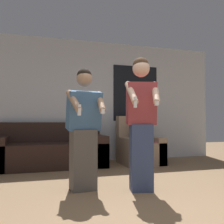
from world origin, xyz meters
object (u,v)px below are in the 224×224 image
(couch, at_px, (50,151))
(armchair, at_px, (140,148))
(person_right, at_px, (141,121))
(person_left, at_px, (84,129))

(couch, distance_m, armchair, 1.83)
(person_right, bearing_deg, couch, 114.62)
(armchair, bearing_deg, couch, 175.24)
(person_left, bearing_deg, person_right, -19.11)
(armchair, height_order, person_right, person_right)
(couch, xyz_separation_m, armchair, (1.83, -0.15, 0.03))
(person_right, bearing_deg, armchair, 67.34)
(couch, distance_m, person_left, 2.00)
(couch, relative_size, person_right, 1.23)
(couch, bearing_deg, person_left, -81.45)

